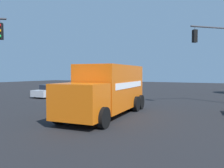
# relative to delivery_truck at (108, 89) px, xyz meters

# --- Properties ---
(ground_plane) EXTENTS (100.00, 100.00, 0.00)m
(ground_plane) POSITION_rel_delivery_truck_xyz_m (0.63, -1.60, -1.56)
(ground_plane) COLOR black
(delivery_truck) EXTENTS (3.37, 7.90, 3.03)m
(delivery_truck) POSITION_rel_delivery_truck_xyz_m (0.00, 0.00, 0.00)
(delivery_truck) COLOR orange
(delivery_truck) RESTS_ON ground
(sedan_silver) EXTENTS (2.05, 4.30, 1.31)m
(sedan_silver) POSITION_rel_delivery_truck_xyz_m (10.37, -6.43, -0.93)
(sedan_silver) COLOR #B7BABF
(sedan_silver) RESTS_ON ground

